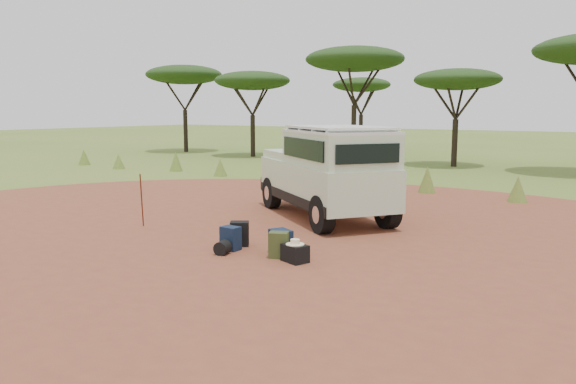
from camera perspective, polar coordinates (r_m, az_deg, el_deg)
The scene contains 13 objects.
ground at distance 11.90m, azimuth -0.67°, elevation -5.25°, with size 140.00×140.00×0.00m, color #557429.
dirt_clearing at distance 11.90m, azimuth -0.67°, elevation -5.23°, with size 23.00×23.00×0.01m, color brown.
grass_fringe at distance 19.47m, azimuth 14.14°, elevation 1.03°, with size 36.60×1.60×0.90m.
acacia_treeline at distance 30.00m, azimuth 22.93°, elevation 11.67°, with size 46.70×13.20×6.26m.
safari_vehicle at distance 14.48m, azimuth 3.99°, elevation 1.83°, with size 5.09×4.45×2.40m.
walking_staff at distance 13.79m, azimuth -14.64°, elevation -0.85°, with size 0.03×0.03×1.35m, color #602B17.
backpack_black at distance 11.66m, azimuth -4.94°, elevation -4.26°, with size 0.38×0.28×0.52m, color black.
backpack_navy at distance 11.34m, azimuth -5.85°, elevation -4.72°, with size 0.37×0.26×0.48m, color #12213A.
backpack_olive at distance 10.71m, azimuth -0.94°, elevation -5.42°, with size 0.36×0.26×0.50m, color #3F4A22.
duffel_navy at distance 10.96m, azimuth -0.75°, elevation -5.12°, with size 0.44×0.33×0.49m, color #12213A.
hard_case at distance 10.44m, azimuth 0.72°, elevation -6.25°, with size 0.47×0.34×0.34m, color black.
stuff_sack at distance 11.05m, azimuth -6.67°, elevation -5.65°, with size 0.27×0.27×0.27m, color black.
safari_hat at distance 10.39m, azimuth 0.72°, elevation -5.16°, with size 0.34×0.34×0.10m.
Camera 1 is at (6.51, -9.56, 2.80)m, focal length 35.00 mm.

